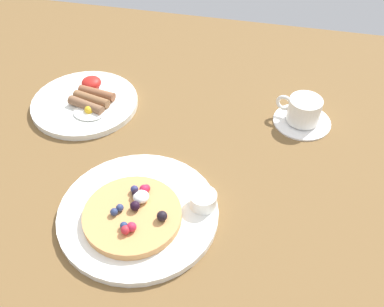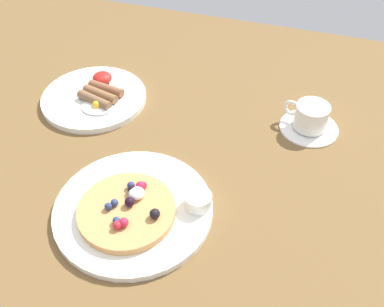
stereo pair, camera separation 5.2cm
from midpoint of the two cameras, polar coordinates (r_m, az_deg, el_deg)
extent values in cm
cube|color=brown|center=(88.06, -4.03, -2.74)|extent=(177.37, 124.85, 3.00)
cylinder|color=white|center=(79.76, -8.74, -7.59)|extent=(28.19, 28.19, 1.31)
cylinder|color=tan|center=(77.79, -9.54, -7.90)|extent=(16.96, 16.96, 1.48)
sphere|color=#C91E40|center=(79.19, -8.02, -4.61)|extent=(1.68, 1.68, 1.68)
sphere|color=black|center=(78.76, -9.02, -5.18)|extent=(1.58, 1.58, 1.58)
sphere|color=navy|center=(75.02, -10.70, -9.11)|extent=(1.28, 1.28, 1.28)
sphere|color=navy|center=(79.64, -9.23, -4.59)|extent=(1.40, 1.40, 1.40)
sphere|color=red|center=(74.29, -10.52, -9.66)|extent=(1.53, 1.53, 1.53)
sphere|color=red|center=(79.50, -7.70, -4.48)|extent=(1.37, 1.37, 1.37)
sphere|color=navy|center=(77.04, -11.86, -7.39)|extent=(1.34, 1.34, 1.34)
sphere|color=#C62442|center=(74.41, -9.74, -9.30)|extent=(1.63, 1.63, 1.63)
sphere|color=navy|center=(77.44, -11.12, -6.87)|extent=(1.32, 1.32, 1.32)
sphere|color=black|center=(76.98, -9.23, -6.70)|extent=(1.70, 1.70, 1.70)
sphere|color=black|center=(74.98, -5.85, -8.03)|extent=(1.80, 1.80, 1.80)
ellipsoid|color=white|center=(78.15, -8.43, -5.54)|extent=(2.81, 2.81, 1.69)
cylinder|color=white|center=(78.13, -0.46, -6.01)|extent=(4.83, 4.83, 2.69)
cylinder|color=#592506|center=(77.72, -0.46, -5.75)|extent=(3.96, 3.96, 0.32)
cylinder|color=white|center=(104.60, -14.93, 6.18)|extent=(23.76, 23.76, 1.39)
cylinder|color=brown|center=(104.09, -13.50, 7.47)|extent=(8.84, 3.39, 2.05)
cylinder|color=brown|center=(102.58, -14.16, 6.72)|extent=(8.87, 3.97, 2.05)
cylinder|color=brown|center=(101.10, -14.84, 5.94)|extent=(8.86, 4.31, 2.05)
ellipsoid|color=white|center=(100.22, -14.45, 5.12)|extent=(7.04, 5.99, 0.60)
sphere|color=yellow|center=(99.91, -14.50, 5.34)|extent=(2.00, 2.00, 2.00)
ellipsoid|color=red|center=(107.36, -14.11, 8.75)|extent=(4.51, 4.51, 2.48)
cylinder|color=white|center=(99.17, 12.44, 4.06)|extent=(12.44, 12.44, 0.73)
cylinder|color=white|center=(97.30, 12.71, 5.41)|extent=(7.00, 7.00, 5.30)
torus|color=white|center=(97.98, 10.26, 6.35)|extent=(3.85, 1.77, 3.77)
cylinder|color=#91705D|center=(96.27, 12.87, 6.20)|extent=(5.95, 5.95, 0.42)
camera|label=1|loc=(0.03, -91.76, -1.71)|focal=41.70mm
camera|label=2|loc=(0.03, 88.24, 1.71)|focal=41.70mm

